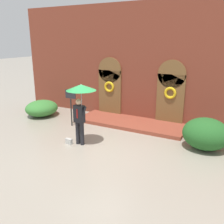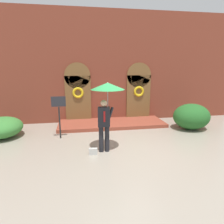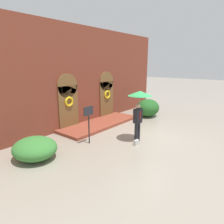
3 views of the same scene
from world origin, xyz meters
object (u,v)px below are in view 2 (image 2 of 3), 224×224
Objects in this scene: handbag at (93,151)px; shrub_left at (2,127)px; sign_post at (59,110)px; person_with_umbrella at (107,96)px; shrub_right at (191,116)px.

handbag is 0.16× the size of shrub_left.
shrub_left is at bearing 151.11° from handbag.
sign_post reaches higher than handbag.
person_with_umbrella reaches higher than handbag.
shrub_left is (-4.06, 2.11, -1.50)m from person_with_umbrella.
shrub_right reaches higher than shrub_left.
shrub_right is (4.22, 1.84, -1.32)m from person_with_umbrella.
sign_post is 2.54m from shrub_left.
handbag is (-0.49, -0.20, -1.80)m from person_with_umbrella.
person_with_umbrella is at bearing -156.48° from shrub_right.
person_with_umbrella reaches higher than shrub_right.
handbag is 5.16m from shrub_right.
shrub_left is at bearing 167.23° from sign_post.
shrub_right reaches higher than handbag.
sign_post is 0.98× the size of shrub_left.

